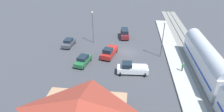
% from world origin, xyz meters
% --- Properties ---
extents(ground_plane, '(200.00, 200.00, 0.00)m').
position_xyz_m(ground_plane, '(0.00, 0.00, 0.00)').
color(ground_plane, '#424247').
extents(railway_track, '(4.80, 70.00, 0.30)m').
position_xyz_m(railway_track, '(-14.00, 0.00, 0.09)').
color(railway_track, gray).
rests_on(railway_track, ground).
extents(platform, '(3.20, 46.00, 0.30)m').
position_xyz_m(platform, '(-10.00, 0.00, 0.15)').
color(platform, '#B7B2A8').
rests_on(platform, ground).
extents(pedestrian_on_platform, '(0.36, 0.36, 1.71)m').
position_xyz_m(pedestrian_on_platform, '(-10.34, 6.87, 1.28)').
color(pedestrian_on_platform, '#333338').
rests_on(pedestrian_on_platform, platform).
extents(pickup_white, '(5.50, 2.72, 2.14)m').
position_xyz_m(pickup_white, '(-1.42, 8.27, 1.03)').
color(pickup_white, white).
rests_on(pickup_white, ground).
extents(sedan_charcoal, '(2.19, 4.63, 1.74)m').
position_xyz_m(sedan_charcoal, '(13.38, -1.58, 0.88)').
color(sedan_charcoal, '#47494F').
rests_on(sedan_charcoal, ground).
extents(pickup_red, '(3.11, 5.70, 2.14)m').
position_xyz_m(pickup_red, '(3.38, 2.29, 1.03)').
color(pickup_red, red).
rests_on(pickup_red, ground).
extents(suv_maroon, '(2.44, 5.07, 2.22)m').
position_xyz_m(suv_maroon, '(0.80, -8.27, 1.15)').
color(suv_maroon, maroon).
rests_on(suv_maroon, ground).
extents(sedan_green, '(2.68, 4.77, 1.74)m').
position_xyz_m(sedan_green, '(7.99, 6.11, 0.88)').
color(sedan_green, '#236638').
rests_on(sedan_green, ground).
extents(light_pole_near_platform, '(0.44, 0.44, 7.50)m').
position_xyz_m(light_pole_near_platform, '(-7.20, 1.20, 4.74)').
color(light_pole_near_platform, '#515156').
rests_on(light_pole_near_platform, ground).
extents(light_pole_lot_center, '(0.44, 0.44, 7.60)m').
position_xyz_m(light_pole_lot_center, '(8.08, -4.16, 4.79)').
color(light_pole_lot_center, '#515156').
rests_on(light_pole_lot_center, ground).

